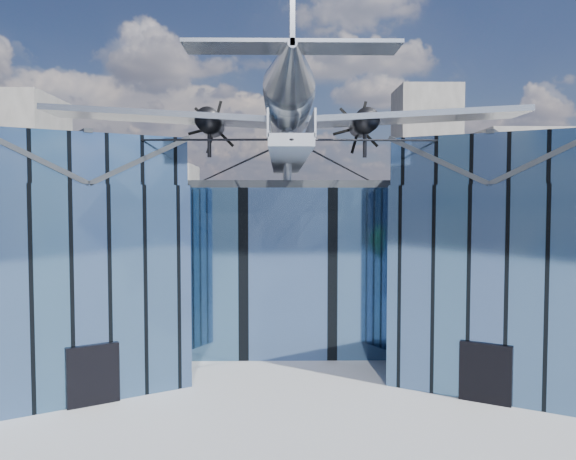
{
  "coord_description": "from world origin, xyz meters",
  "views": [
    {
      "loc": [
        -0.46,
        -28.35,
        8.79
      ],
      "look_at": [
        0.0,
        2.0,
        7.2
      ],
      "focal_mm": 35.0,
      "sensor_mm": 36.0,
      "label": 1
    }
  ],
  "objects": [
    {
      "name": "bg_towers",
      "position": [
        1.45,
        50.49,
        10.01
      ],
      "size": [
        77.0,
        24.5,
        26.0
      ],
      "color": "slate",
      "rests_on": "ground"
    },
    {
      "name": "museum",
      "position": [
        0.0,
        5.82,
        5.54
      ],
      "size": [
        32.88,
        24.5,
        17.6
      ],
      "color": "#44648B",
      "rests_on": "ground"
    },
    {
      "name": "ground_plane",
      "position": [
        0.0,
        0.0,
        0.0
      ],
      "size": [
        120.0,
        120.0,
        0.0
      ],
      "primitive_type": "plane",
      "color": "gray"
    }
  ]
}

